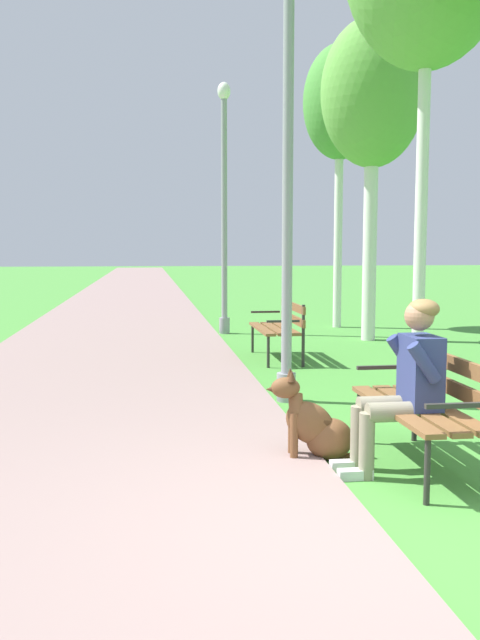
{
  "coord_description": "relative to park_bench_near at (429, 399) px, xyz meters",
  "views": [
    {
      "loc": [
        -1.43,
        -3.53,
        1.6
      ],
      "look_at": [
        -0.52,
        3.09,
        0.9
      ],
      "focal_mm": 38.2,
      "sensor_mm": 36.0,
      "label": 1
    }
  ],
  "objects": [
    {
      "name": "person_seated_on_near_bench",
      "position": [
        -0.21,
        -0.07,
        0.17
      ],
      "size": [
        0.74,
        0.49,
        1.25
      ],
      "color": "gray",
      "rests_on": "ground"
    },
    {
      "name": "birch_tree_fifth",
      "position": [
        1.84,
        8.86,
        3.94
      ],
      "size": [
        1.47,
        1.54,
        5.64
      ],
      "color": "silver",
      "rests_on": "ground"
    },
    {
      "name": "park_bench_near",
      "position": [
        0.0,
        0.0,
        0.0
      ],
      "size": [
        0.55,
        1.5,
        0.85
      ],
      "color": "brown",
      "rests_on": "ground"
    },
    {
      "name": "paved_path",
      "position": [
        -2.59,
        22.91,
        -0.49
      ],
      "size": [
        3.72,
        60.0,
        0.04
      ],
      "primitive_type": "cube",
      "color": "gray",
      "rests_on": "ground"
    },
    {
      "name": "ground_plane",
      "position": [
        -0.59,
        -1.09,
        -0.51
      ],
      "size": [
        120.0,
        120.0,
        0.0
      ],
      "primitive_type": "plane",
      "color": "#478E38"
    },
    {
      "name": "park_bench_mid",
      "position": [
        -0.11,
        5.0,
        0.0
      ],
      "size": [
        0.55,
        1.5,
        0.85
      ],
      "color": "brown",
      "rests_on": "ground"
    },
    {
      "name": "lamp_post_mid",
      "position": [
        -0.57,
        8.12,
        1.88
      ],
      "size": [
        0.24,
        0.24,
        4.64
      ],
      "color": "gray",
      "rests_on": "ground"
    },
    {
      "name": "lamp_post_near",
      "position": [
        -0.58,
        2.3,
        1.83
      ],
      "size": [
        0.24,
        0.24,
        4.54
      ],
      "color": "gray",
      "rests_on": "ground"
    },
    {
      "name": "birch_tree_fourth",
      "position": [
        1.83,
        6.85,
        3.66
      ],
      "size": [
        1.79,
        1.52,
        5.5
      ],
      "color": "silver",
      "rests_on": "ground"
    },
    {
      "name": "dog_brown",
      "position": [
        -0.76,
        0.3,
        -0.25
      ],
      "size": [
        0.83,
        0.31,
        0.71
      ],
      "color": "brown",
      "rests_on": "ground"
    }
  ]
}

